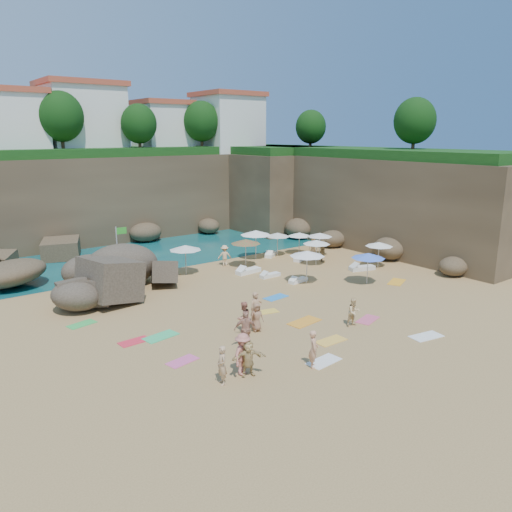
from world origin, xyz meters
TOP-DOWN VIEW (x-y plane):
  - ground at (0.00, 0.00)m, footprint 120.00×120.00m
  - seawater at (0.00, 30.00)m, footprint 120.00×120.00m
  - cliff_back at (2.00, 25.00)m, footprint 44.00×8.00m
  - cliff_right at (19.00, 8.00)m, footprint 8.00×30.00m
  - cliff_corner at (17.00, 20.00)m, footprint 10.00×12.00m
  - rock_promontory at (-11.00, 16.00)m, footprint 12.00×7.00m
  - clifftop_buildings at (2.96, 25.79)m, footprint 28.48×9.48m
  - clifftop_trees at (4.78, 19.52)m, footprint 35.60×23.82m
  - rock_outcrop at (-6.54, 7.47)m, footprint 7.62×5.79m
  - flag_pole at (-5.29, 8.97)m, footprint 0.78×0.08m
  - parasol_0 at (6.30, 8.71)m, footprint 2.55×2.55m
  - parasol_1 at (8.92, 4.28)m, footprint 2.13×2.13m
  - parasol_2 at (8.45, 8.50)m, footprint 2.09×2.09m
  - parasol_4 at (10.32, 7.84)m, footprint 1.98×1.98m
  - parasol_5 at (-0.67, 8.02)m, footprint 2.35×2.35m
  - parasol_6 at (4.14, 7.15)m, footprint 2.33×2.33m
  - parasol_7 at (11.21, 6.26)m, footprint 2.11×2.11m
  - parasol_9 at (4.95, 1.08)m, footprint 2.44×2.44m
  - parasol_10 at (8.17, -1.57)m, footprint 2.31×2.31m
  - parasol_11 at (12.26, 0.83)m, footprint 2.12×2.12m
  - lounger_0 at (7.93, 8.72)m, footprint 1.82×1.53m
  - lounger_1 at (3.23, 5.58)m, footprint 2.07×0.85m
  - lounger_2 at (9.03, 6.25)m, footprint 1.88×1.47m
  - lounger_3 at (3.88, 3.79)m, footprint 1.58×0.53m
  - lounger_4 at (10.63, 1.02)m, footprint 2.10×1.20m
  - lounger_5 at (4.65, 1.59)m, footprint 1.59×0.71m
  - towel_1 at (-7.95, -4.57)m, footprint 1.58×0.99m
  - towel_2 at (-0.19, -4.32)m, footprint 2.04×1.20m
  - towel_3 at (-7.44, -1.38)m, footprint 1.91×1.18m
  - towel_4 at (-0.87, -7.03)m, footprint 1.62×0.81m
  - towel_5 at (-2.81, -8.49)m, footprint 1.75×0.99m
  - towel_7 at (-8.78, -1.16)m, footprint 1.57×0.84m
  - towel_8 at (1.25, -0.08)m, footprint 1.68×0.97m
  - towel_9 at (2.87, -6.20)m, footprint 1.76×1.22m
  - towel_10 at (10.14, -2.58)m, footprint 2.01×1.55m
  - towel_11 at (-10.11, 2.76)m, footprint 1.64×1.07m
  - towel_12 at (-0.90, -1.77)m, footprint 1.60×1.06m
  - towel_13 at (3.42, -9.59)m, footprint 1.85×1.15m
  - person_stand_0 at (-3.57, -8.57)m, footprint 0.72×0.75m
  - person_stand_1 at (-3.82, -3.62)m, footprint 0.96×0.80m
  - person_stand_2 at (3.01, 8.40)m, footprint 1.14×0.94m
  - person_stand_3 at (9.97, 4.64)m, footprint 0.99×1.13m
  - person_stand_4 at (11.00, 6.81)m, footprint 0.81×0.72m
  - person_stand_5 at (-3.33, 11.97)m, footprint 1.67×1.14m
  - person_stand_6 at (-7.65, -7.41)m, footprint 0.52×0.68m
  - person_lie_0 at (-6.50, -7.29)m, footprint 1.92×2.20m
  - person_lie_1 at (-4.81, -5.16)m, footprint 1.90×2.16m
  - person_lie_2 at (-3.06, -3.74)m, footprint 1.05×1.61m
  - person_lie_3 at (-6.37, -7.50)m, footprint 1.96×2.03m
  - person_lie_4 at (-2.65, -3.14)m, footprint 1.03×1.95m
  - person_lie_5 at (1.54, -6.31)m, footprint 0.98×1.61m

SIDE VIEW (x-z plane):
  - ground at x=0.00m, z-range 0.00..0.00m
  - rock_promontory at x=-11.00m, z-range -1.00..1.00m
  - rock_outcrop at x=-6.54m, z-range -1.50..1.50m
  - seawater at x=0.00m, z-range 0.00..0.00m
  - towel_1 at x=-7.95m, z-range 0.00..0.03m
  - towel_12 at x=-0.90m, z-range 0.00..0.03m
  - towel_11 at x=-10.11m, z-range 0.00..0.03m
  - towel_7 at x=-8.78m, z-range 0.00..0.03m
  - towel_9 at x=2.87m, z-range 0.00..0.03m
  - towel_8 at x=1.25m, z-range 0.00..0.03m
  - towel_4 at x=-0.87m, z-range 0.00..0.03m
  - towel_5 at x=-2.81m, z-range 0.00..0.03m
  - towel_13 at x=3.42m, z-range 0.00..0.03m
  - towel_3 at x=-7.44m, z-range 0.00..0.03m
  - towel_10 at x=10.14m, z-range 0.00..0.03m
  - towel_2 at x=-0.19m, z-range 0.00..0.03m
  - lounger_5 at x=4.65m, z-range 0.00..0.24m
  - lounger_3 at x=3.88m, z-range 0.00..0.25m
  - lounger_0 at x=7.93m, z-range 0.00..0.28m
  - lounger_2 at x=9.03m, z-range 0.00..0.29m
  - lounger_4 at x=10.63m, z-range 0.00..0.31m
  - lounger_1 at x=3.23m, z-range 0.00..0.31m
  - person_lie_2 at x=-3.06m, z-range 0.00..0.40m
  - person_lie_3 at x=-6.37m, z-range 0.00..0.43m
  - person_lie_4 at x=-2.65m, z-range 0.00..0.44m
  - person_lie_1 at x=-4.81m, z-range 0.00..0.45m
  - person_lie_0 at x=-6.50m, z-range 0.00..0.50m
  - person_lie_5 at x=1.54m, z-range 0.00..0.57m
  - person_stand_4 at x=11.00m, z-range 0.00..1.46m
  - person_stand_2 at x=3.01m, z-range 0.00..1.65m
  - person_stand_6 at x=-7.65m, z-range 0.00..1.67m
  - person_stand_0 at x=-3.57m, z-range 0.00..1.73m
  - person_stand_1 at x=-3.82m, z-range 0.00..1.75m
  - person_stand_5 at x=-3.33m, z-range 0.00..1.76m
  - person_stand_3 at x=9.97m, z-range 0.00..1.83m
  - parasol_4 at x=10.32m, z-range 0.78..2.66m
  - parasol_2 at x=8.45m, z-range 0.83..2.81m
  - parasol_7 at x=11.21m, z-range 0.84..2.83m
  - parasol_11 at x=12.26m, z-range 0.84..2.84m
  - parasol_1 at x=8.92m, z-range 0.84..2.86m
  - parasol_10 at x=8.17m, z-range 0.91..3.10m
  - parasol_6 at x=4.14m, z-range 0.92..3.12m
  - parasol_5 at x=-0.67m, z-range 0.93..3.15m
  - parasol_9 at x=4.95m, z-range 0.96..3.27m
  - parasol_0 at x=6.30m, z-range 1.01..3.41m
  - flag_pole at x=-5.29m, z-range 0.55..4.53m
  - cliff_back at x=2.00m, z-range 0.00..8.00m
  - cliff_right at x=19.00m, z-range 0.00..8.00m
  - cliff_corner at x=17.00m, z-range 0.00..8.00m
  - clifftop_buildings at x=2.96m, z-range 7.74..14.74m
  - clifftop_trees at x=4.78m, z-range 9.06..13.46m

